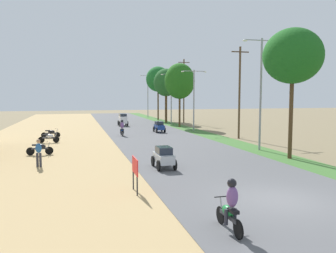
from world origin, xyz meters
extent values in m
plane|color=#7A6B4C|center=(0.00, 0.00, 0.00)|extent=(180.00, 180.00, 0.00)
cube|color=#565659|center=(0.00, 0.00, 0.04)|extent=(9.00, 140.00, 0.08)
cylinder|color=black|center=(-9.58, 13.53, 0.34)|extent=(0.56, 0.06, 0.56)
cylinder|color=black|center=(-10.82, 13.53, 0.34)|extent=(0.56, 0.06, 0.56)
cube|color=#333338|center=(-10.20, 13.53, 0.52)|extent=(1.12, 0.12, 0.12)
ellipsoid|color=black|center=(-10.12, 13.53, 0.66)|extent=(0.64, 0.28, 0.32)
cube|color=black|center=(-10.48, 13.53, 0.78)|extent=(0.44, 0.20, 0.10)
cylinder|color=#A5A8AD|center=(-9.64, 13.53, 0.61)|extent=(0.26, 0.05, 0.68)
cylinder|color=black|center=(-9.70, 13.53, 0.98)|extent=(0.04, 0.54, 0.04)
cylinder|color=black|center=(-9.45, 19.88, 0.34)|extent=(0.56, 0.06, 0.56)
cylinder|color=black|center=(-10.69, 19.88, 0.34)|extent=(0.56, 0.06, 0.56)
cube|color=#333338|center=(-10.07, 19.88, 0.52)|extent=(1.12, 0.12, 0.12)
ellipsoid|color=silver|center=(-9.99, 19.88, 0.66)|extent=(0.64, 0.28, 0.32)
cube|color=black|center=(-10.35, 19.88, 0.78)|extent=(0.44, 0.20, 0.10)
cylinder|color=#A5A8AD|center=(-9.51, 19.88, 0.61)|extent=(0.26, 0.05, 0.68)
cylinder|color=black|center=(-9.57, 19.88, 0.98)|extent=(0.04, 0.54, 0.04)
cylinder|color=black|center=(-9.55, 23.61, 0.34)|extent=(0.56, 0.06, 0.56)
cylinder|color=black|center=(-10.79, 23.61, 0.34)|extent=(0.56, 0.06, 0.56)
cube|color=#333338|center=(-10.17, 23.61, 0.52)|extent=(1.12, 0.12, 0.12)
ellipsoid|color=black|center=(-10.09, 23.61, 0.66)|extent=(0.64, 0.28, 0.32)
cube|color=black|center=(-10.45, 23.61, 0.78)|extent=(0.44, 0.20, 0.10)
cylinder|color=#A5A8AD|center=(-9.61, 23.61, 0.61)|extent=(0.26, 0.05, 0.68)
cylinder|color=black|center=(-9.67, 23.61, 0.98)|extent=(0.04, 0.54, 0.04)
cylinder|color=#262628|center=(-5.31, 2.13, 0.46)|extent=(0.06, 0.06, 0.80)
cylinder|color=#262628|center=(-5.31, 3.13, 0.46)|extent=(0.06, 0.06, 0.80)
cube|color=red|center=(-5.31, 2.63, 1.21)|extent=(0.04, 1.30, 0.70)
cylinder|color=#33333D|center=(-9.75, 9.28, 0.47)|extent=(0.14, 0.14, 0.82)
cylinder|color=#33333D|center=(-9.93, 9.33, 0.47)|extent=(0.14, 0.14, 0.82)
ellipsoid|color=#265999|center=(-9.84, 9.30, 1.16)|extent=(0.41, 0.32, 0.56)
sphere|color=#9E7556|center=(-9.84, 9.30, 1.57)|extent=(0.22, 0.22, 0.22)
cylinder|color=#4C351E|center=(5.88, 7.85, 2.91)|extent=(0.27, 0.27, 5.70)
ellipsoid|color=#1A5B1B|center=(5.88, 7.85, 6.74)|extent=(3.80, 3.80, 3.56)
cylinder|color=#4C351E|center=(5.61, 31.78, 2.45)|extent=(0.26, 0.26, 4.78)
ellipsoid|color=#205F17|center=(5.61, 31.78, 6.14)|extent=(4.00, 4.00, 4.70)
cylinder|color=#4C351E|center=(5.86, 39.78, 2.57)|extent=(0.37, 0.37, 5.03)
ellipsoid|color=#215623|center=(5.86, 39.78, 6.26)|extent=(3.84, 3.84, 4.28)
cylinder|color=#4C351E|center=(5.89, 45.25, 2.96)|extent=(0.25, 0.25, 5.81)
ellipsoid|color=#1B6125|center=(5.89, 45.25, 7.04)|extent=(4.09, 4.09, 4.27)
cylinder|color=gray|center=(5.80, 11.56, 4.26)|extent=(0.16, 0.16, 8.39)
cylinder|color=gray|center=(5.10, 11.56, 8.30)|extent=(1.40, 0.08, 0.08)
ellipsoid|color=silver|center=(4.40, 11.56, 8.23)|extent=(0.36, 0.20, 0.14)
cylinder|color=gray|center=(6.50, 11.56, 8.30)|extent=(1.40, 0.08, 0.08)
ellipsoid|color=silver|center=(7.20, 11.56, 8.23)|extent=(0.36, 0.20, 0.14)
cylinder|color=gray|center=(5.80, 26.66, 3.65)|extent=(0.16, 0.16, 7.18)
cylinder|color=gray|center=(5.10, 26.66, 7.09)|extent=(1.40, 0.08, 0.08)
ellipsoid|color=silver|center=(4.40, 26.66, 7.02)|extent=(0.36, 0.20, 0.14)
cylinder|color=gray|center=(6.50, 26.66, 7.09)|extent=(1.40, 0.08, 0.08)
ellipsoid|color=silver|center=(7.20, 26.66, 7.02)|extent=(0.36, 0.20, 0.14)
cylinder|color=gray|center=(5.80, 36.58, 3.77)|extent=(0.16, 0.16, 7.43)
cylinder|color=gray|center=(5.10, 36.58, 7.34)|extent=(1.40, 0.08, 0.08)
ellipsoid|color=silver|center=(4.40, 36.58, 7.27)|extent=(0.36, 0.20, 0.14)
cylinder|color=gray|center=(6.50, 36.58, 7.34)|extent=(1.40, 0.08, 0.08)
ellipsoid|color=silver|center=(7.20, 36.58, 7.27)|extent=(0.36, 0.20, 0.14)
cylinder|color=gray|center=(5.80, 53.40, 4.16)|extent=(0.16, 0.16, 8.20)
cylinder|color=gray|center=(5.10, 53.40, 8.11)|extent=(1.40, 0.08, 0.08)
ellipsoid|color=silver|center=(4.40, 53.40, 8.04)|extent=(0.36, 0.20, 0.14)
cylinder|color=gray|center=(6.50, 53.40, 8.11)|extent=(1.40, 0.08, 0.08)
ellipsoid|color=silver|center=(7.20, 53.40, 8.04)|extent=(0.36, 0.20, 0.14)
cylinder|color=brown|center=(7.70, 18.76, 4.45)|extent=(0.20, 0.20, 8.91)
cube|color=#473323|center=(7.70, 18.76, 8.41)|extent=(1.80, 0.10, 0.10)
cylinder|color=brown|center=(8.57, 39.19, 4.93)|extent=(0.20, 0.20, 9.85)
cube|color=#473323|center=(8.57, 39.19, 9.35)|extent=(1.80, 0.10, 0.10)
cube|color=#B7BCC1|center=(-2.94, 6.99, 0.66)|extent=(0.84, 1.95, 0.50)
cube|color=#232B38|center=(-2.94, 6.94, 1.11)|extent=(0.77, 1.10, 0.40)
cylinder|color=black|center=(-3.41, 7.69, 0.38)|extent=(0.10, 0.60, 0.60)
cylinder|color=black|center=(-2.47, 7.69, 0.38)|extent=(0.10, 0.60, 0.60)
cylinder|color=black|center=(-3.41, 6.29, 0.38)|extent=(0.10, 0.60, 0.60)
cylinder|color=black|center=(-2.47, 6.29, 0.38)|extent=(0.10, 0.60, 0.60)
cube|color=navy|center=(1.35, 25.76, 0.66)|extent=(0.84, 1.95, 0.50)
cube|color=#232B38|center=(1.35, 25.81, 1.11)|extent=(0.77, 1.10, 0.40)
cylinder|color=black|center=(1.82, 25.06, 0.38)|extent=(0.10, 0.60, 0.60)
cylinder|color=black|center=(0.88, 25.06, 0.38)|extent=(0.10, 0.60, 0.60)
cylinder|color=black|center=(1.82, 26.46, 0.38)|extent=(0.10, 0.60, 0.60)
cylinder|color=black|center=(0.88, 26.46, 0.38)|extent=(0.10, 0.60, 0.60)
cube|color=silver|center=(-1.51, 35.28, 0.93)|extent=(0.95, 2.40, 0.95)
cube|color=#232B38|center=(-1.51, 35.38, 1.58)|extent=(0.87, 2.00, 0.35)
cylinder|color=black|center=(-2.04, 36.14, 0.42)|extent=(0.12, 0.68, 0.68)
cylinder|color=black|center=(-0.97, 36.14, 0.42)|extent=(0.12, 0.68, 0.68)
cylinder|color=black|center=(-2.04, 34.42, 0.42)|extent=(0.12, 0.68, 0.68)
cylinder|color=black|center=(-0.97, 34.42, 0.42)|extent=(0.12, 0.68, 0.68)
cylinder|color=black|center=(-3.27, -1.67, 0.36)|extent=(0.06, 0.56, 0.56)
cylinder|color=black|center=(-3.27, -2.91, 0.36)|extent=(0.06, 0.56, 0.56)
cube|color=#333338|center=(-3.27, -2.29, 0.54)|extent=(0.12, 1.12, 0.12)
ellipsoid|color=#14722D|center=(-3.27, -2.21, 0.68)|extent=(0.28, 0.64, 0.32)
cube|color=black|center=(-3.27, -2.57, 0.80)|extent=(0.20, 0.44, 0.10)
cylinder|color=#A5A8AD|center=(-3.27, -1.73, 0.63)|extent=(0.05, 0.26, 0.68)
cylinder|color=black|center=(-3.27, -1.79, 1.00)|extent=(0.54, 0.04, 0.04)
ellipsoid|color=#724C8C|center=(-3.27, -2.49, 1.20)|extent=(0.36, 0.28, 0.64)
sphere|color=black|center=(-3.27, -2.45, 1.60)|extent=(0.28, 0.28, 0.28)
cylinder|color=#2D2D38|center=(-3.41, -2.39, 0.56)|extent=(0.12, 0.12, 0.48)
cylinder|color=#2D2D38|center=(-3.13, -2.39, 0.56)|extent=(0.12, 0.12, 0.48)
cylinder|color=black|center=(-3.17, 24.04, 0.36)|extent=(0.06, 0.56, 0.56)
cylinder|color=black|center=(-3.17, 22.80, 0.36)|extent=(0.06, 0.56, 0.56)
cube|color=#333338|center=(-3.17, 23.42, 0.54)|extent=(0.12, 1.12, 0.12)
ellipsoid|color=#1E4CA5|center=(-3.17, 23.50, 0.68)|extent=(0.28, 0.64, 0.32)
cube|color=black|center=(-3.17, 23.14, 0.80)|extent=(0.20, 0.44, 0.10)
cylinder|color=#A5A8AD|center=(-3.17, 23.98, 0.63)|extent=(0.05, 0.26, 0.68)
cylinder|color=black|center=(-3.17, 23.92, 1.00)|extent=(0.54, 0.04, 0.04)
ellipsoid|color=#724C8C|center=(-3.17, 23.22, 1.20)|extent=(0.36, 0.28, 0.64)
sphere|color=black|center=(-3.17, 23.26, 1.60)|extent=(0.28, 0.28, 0.28)
cylinder|color=#2D2D38|center=(-3.31, 23.32, 0.56)|extent=(0.12, 0.12, 0.48)
cylinder|color=#2D2D38|center=(-3.03, 23.32, 0.56)|extent=(0.12, 0.12, 0.48)
camera|label=1|loc=(-7.67, -11.48, 4.17)|focal=36.36mm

